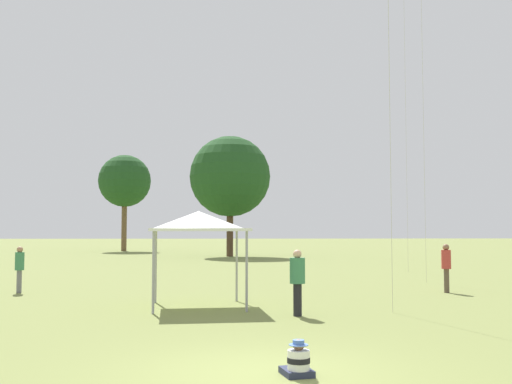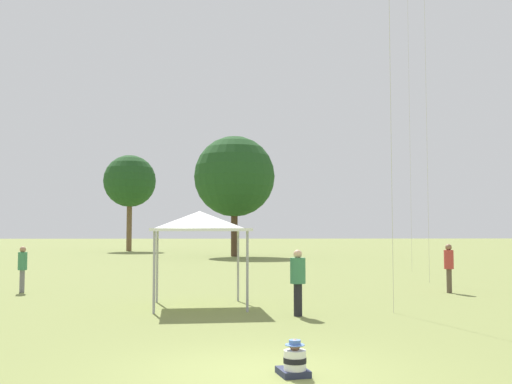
{
  "view_description": "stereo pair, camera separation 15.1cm",
  "coord_description": "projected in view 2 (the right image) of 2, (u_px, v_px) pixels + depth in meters",
  "views": [
    {
      "loc": [
        -0.53,
        -9.33,
        2.2
      ],
      "look_at": [
        0.16,
        5.22,
        3.13
      ],
      "focal_mm": 42.0,
      "sensor_mm": 36.0,
      "label": 1
    },
    {
      "loc": [
        -0.38,
        -9.33,
        2.2
      ],
      "look_at": [
        0.16,
        5.22,
        3.13
      ],
      "focal_mm": 42.0,
      "sensor_mm": 36.0,
      "label": 2
    }
  ],
  "objects": [
    {
      "name": "canopy_tent",
      "position": [
        200.0,
        222.0,
        17.34
      ],
      "size": [
        3.02,
        3.02,
        2.76
      ],
      "rotation": [
        0.0,
        0.0,
        0.09
      ],
      "color": "white",
      "rests_on": "ground"
    },
    {
      "name": "person_standing_1",
      "position": [
        298.0,
        277.0,
        15.4
      ],
      "size": [
        0.56,
        0.56,
        1.7
      ],
      "rotation": [
        0.0,
        0.0,
        0.86
      ],
      "color": "black",
      "rests_on": "ground"
    },
    {
      "name": "distant_tree_0",
      "position": [
        130.0,
        181.0,
        63.97
      ],
      "size": [
        5.56,
        5.56,
        10.25
      ],
      "color": "brown",
      "rests_on": "ground"
    },
    {
      "name": "distant_tree_1",
      "position": [
        234.0,
        177.0,
        50.74
      ],
      "size": [
        6.84,
        6.84,
        10.2
      ],
      "color": "#473323",
      "rests_on": "ground"
    },
    {
      "name": "seated_toddler",
      "position": [
        294.0,
        362.0,
        9.03
      ],
      "size": [
        0.53,
        0.6,
        0.56
      ],
      "rotation": [
        0.0,
        0.0,
        0.22
      ],
      "color": "#282D47",
      "rests_on": "ground"
    },
    {
      "name": "person_standing_4",
      "position": [
        449.0,
        264.0,
        21.09
      ],
      "size": [
        0.37,
        0.37,
        1.72
      ],
      "rotation": [
        0.0,
        0.0,
        3.01
      ],
      "color": "brown",
      "rests_on": "ground"
    },
    {
      "name": "ground_plane",
      "position": [
        258.0,
        374.0,
        9.18
      ],
      "size": [
        300.0,
        300.0,
        0.0
      ],
      "primitive_type": "plane",
      "color": "olive"
    },
    {
      "name": "person_standing_3",
      "position": [
        22.0,
        265.0,
        21.19
      ],
      "size": [
        0.35,
        0.35,
        1.63
      ],
      "rotation": [
        0.0,
        0.0,
        6.15
      ],
      "color": "slate",
      "rests_on": "ground"
    }
  ]
}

